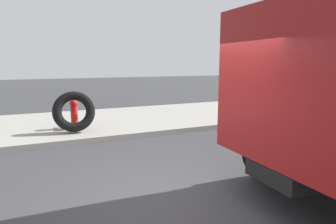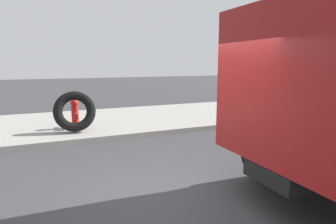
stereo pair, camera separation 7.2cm
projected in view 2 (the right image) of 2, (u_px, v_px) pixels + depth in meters
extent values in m
plane|color=#38383A|center=(163.00, 203.00, 4.59)|extent=(80.00, 80.00, 0.00)
cube|color=#99968E|center=(93.00, 122.00, 10.43)|extent=(36.00, 5.00, 0.15)
cylinder|color=red|center=(75.00, 117.00, 9.15)|extent=(0.22, 0.22, 0.73)
sphere|color=red|center=(74.00, 103.00, 9.08)|extent=(0.25, 0.25, 0.25)
cylinder|color=red|center=(76.00, 115.00, 8.96)|extent=(0.10, 0.18, 0.10)
cylinder|color=red|center=(74.00, 113.00, 9.32)|extent=(0.10, 0.18, 0.10)
cylinder|color=red|center=(76.00, 118.00, 8.97)|extent=(0.12, 0.18, 0.12)
torus|color=black|center=(75.00, 111.00, 8.58)|extent=(1.28, 0.76, 1.25)
cube|color=maroon|center=(325.00, 84.00, 4.08)|extent=(2.08, 2.56, 2.20)
cylinder|color=black|center=(269.00, 150.00, 5.52)|extent=(1.11, 0.33, 1.10)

